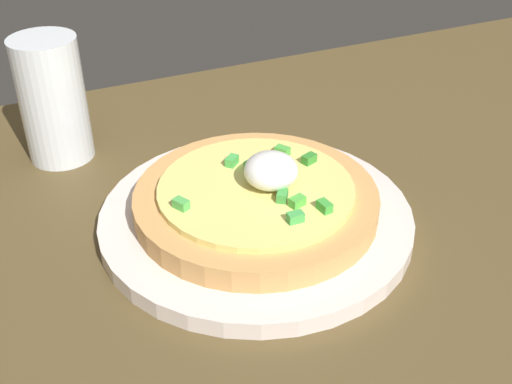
% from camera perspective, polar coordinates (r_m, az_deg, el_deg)
% --- Properties ---
extents(dining_table, '(1.19, 0.74, 0.03)m').
position_cam_1_polar(dining_table, '(0.58, 6.50, -4.06)').
color(dining_table, brown).
rests_on(dining_table, ground).
extents(plate, '(0.27, 0.27, 0.02)m').
position_cam_1_polar(plate, '(0.56, 0.00, -2.35)').
color(plate, silver).
rests_on(plate, dining_table).
extents(pizza, '(0.21, 0.21, 0.06)m').
position_cam_1_polar(pizza, '(0.55, 0.08, -0.53)').
color(pizza, tan).
rests_on(pizza, plate).
extents(cup_near, '(0.07, 0.07, 0.13)m').
position_cam_1_polar(cup_near, '(0.67, -17.57, 7.42)').
color(cup_near, silver).
rests_on(cup_near, dining_table).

